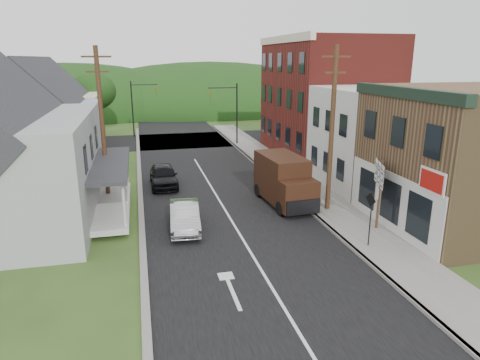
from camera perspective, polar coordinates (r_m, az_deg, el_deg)
ground at (r=19.90m, az=0.86°, el=-8.77°), size 120.00×120.00×0.00m
road at (r=29.09m, az=-4.00°, el=-0.72°), size 9.00×90.00×0.02m
cross_road at (r=45.51m, az=-7.58°, el=5.26°), size 60.00×9.00×0.02m
sidewalk_right at (r=28.75m, az=8.35°, el=-0.90°), size 2.80×55.00×0.15m
curb_right at (r=28.29m, az=5.81°, el=-1.09°), size 0.20×55.00×0.15m
curb_left at (r=26.81m, az=-13.13°, el=-2.43°), size 0.30×55.00×0.12m
storefront_tan at (r=24.07m, az=28.00°, el=2.51°), size 8.00×8.00×7.00m
storefront_white at (r=30.01m, az=18.63°, el=5.38°), size 8.00×7.00×6.50m
storefront_red at (r=38.10m, az=11.30°, el=10.63°), size 8.00×12.00×10.00m
house_blue at (r=35.43m, az=-24.10°, el=7.06°), size 7.14×8.16×7.28m
house_cream at (r=44.32m, az=-22.74°, el=8.72°), size 7.14×8.16×7.28m
utility_pole_right at (r=23.60m, az=12.14°, el=6.66°), size 1.60×0.26×9.00m
utility_pole_left at (r=25.85m, az=-17.90°, el=7.03°), size 1.60×0.26×9.00m
traffic_signal_right at (r=42.19m, az=-1.35°, el=9.72°), size 2.87×0.20×6.00m
traffic_signal_left at (r=48.23m, az=-13.37°, el=10.08°), size 2.87×0.20×6.00m
tree_left_d at (r=49.84m, az=-18.97°, el=11.14°), size 4.80×4.80×6.94m
forested_ridge at (r=73.13m, az=-9.96°, el=9.16°), size 90.00×30.00×16.00m
silver_sedan at (r=21.67m, az=-7.39°, el=-4.86°), size 1.71×4.15×1.34m
dark_sedan at (r=29.05m, az=-10.17°, el=0.55°), size 1.77×4.33×1.47m
delivery_van at (r=25.06m, az=5.91°, el=-0.08°), size 2.44×5.23×2.85m
route_sign_cluster at (r=21.83m, az=18.06°, el=-0.60°), size 0.72×1.89×3.47m
warning_sign at (r=19.84m, az=17.01°, el=-4.05°), size 0.15×0.70×2.54m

